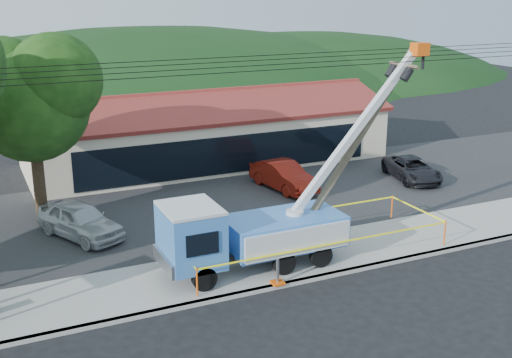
{
  "coord_description": "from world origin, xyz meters",
  "views": [
    {
      "loc": [
        -9.89,
        -17.31,
        10.88
      ],
      "look_at": [
        0.5,
        5.0,
        3.41
      ],
      "focal_mm": 45.0,
      "sensor_mm": 36.0,
      "label": 1
    }
  ],
  "objects": [
    {
      "name": "tree_lot",
      "position": [
        -7.0,
        13.0,
        6.21
      ],
      "size": [
        6.3,
        5.6,
        8.94
      ],
      "color": "#332316",
      "rests_on": "ground"
    },
    {
      "name": "strip_mall",
      "position": [
        4.0,
        19.98,
        1.88
      ],
      "size": [
        22.5,
        8.53,
        4.67
      ],
      "color": "beige",
      "rests_on": "ground"
    },
    {
      "name": "utility_truck",
      "position": [
        -0.31,
        3.88,
        1.73
      ],
      "size": [
        11.34,
        3.94,
        8.5
      ],
      "color": "black",
      "rests_on": "ground"
    },
    {
      "name": "sidewalk",
      "position": [
        0.0,
        4.0,
        0.07
      ],
      "size": [
        60.0,
        4.0,
        0.15
      ],
      "primitive_type": "cube",
      "color": "#AEABA3",
      "rests_on": "ground"
    },
    {
      "name": "curb",
      "position": [
        0.0,
        2.1,
        0.07
      ],
      "size": [
        60.0,
        0.25,
        0.15
      ],
      "primitive_type": "cube",
      "color": "#AEABA3",
      "rests_on": "ground"
    },
    {
      "name": "hill_center",
      "position": [
        10.0,
        55.0,
        0.0
      ],
      "size": [
        89.6,
        64.0,
        32.0
      ],
      "primitive_type": "ellipsoid",
      "color": "#123312",
      "rests_on": "ground"
    },
    {
      "name": "caution_tape",
      "position": [
        2.6,
        4.31,
        0.96
      ],
      "size": [
        11.31,
        3.8,
        1.1
      ],
      "color": "#FF5A0D",
      "rests_on": "ground"
    },
    {
      "name": "car_silver",
      "position": [
        -5.72,
        10.13,
        0.0
      ],
      "size": [
        3.66,
        4.96,
        1.57
      ],
      "primitive_type": "imported",
      "rotation": [
        0.0,
        0.0,
        0.44
      ],
      "color": "#B7BBBF",
      "rests_on": "ground"
    },
    {
      "name": "hill_east",
      "position": [
        30.0,
        55.0,
        0.0
      ],
      "size": [
        72.8,
        52.0,
        26.0
      ],
      "primitive_type": "ellipsoid",
      "color": "#123312",
      "rests_on": "ground"
    },
    {
      "name": "car_red",
      "position": [
        5.68,
        12.55,
        0.0
      ],
      "size": [
        2.26,
        4.78,
        1.51
      ],
      "primitive_type": "imported",
      "rotation": [
        0.0,
        0.0,
        0.15
      ],
      "color": "maroon",
      "rests_on": "ground"
    },
    {
      "name": "ground",
      "position": [
        0.0,
        0.0,
        0.0
      ],
      "size": [
        120.0,
        120.0,
        0.0
      ],
      "primitive_type": "plane",
      "color": "black",
      "rests_on": "ground"
    },
    {
      "name": "parking_lot",
      "position": [
        0.0,
        12.0,
        0.05
      ],
      "size": [
        60.0,
        12.0,
        0.1
      ],
      "primitive_type": "cube",
      "color": "#28282B",
      "rests_on": "ground"
    },
    {
      "name": "car_dark",
      "position": [
        13.23,
        11.04,
        0.0
      ],
      "size": [
        3.03,
        4.91,
        1.27
      ],
      "primitive_type": "imported",
      "rotation": [
        0.0,
        0.0,
        -0.22
      ],
      "color": "black",
      "rests_on": "ground"
    },
    {
      "name": "leaning_pole",
      "position": [
        4.56,
        4.06,
        4.7
      ],
      "size": [
        6.08,
        1.82,
        8.44
      ],
      "color": "brown",
      "rests_on": "ground"
    }
  ]
}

